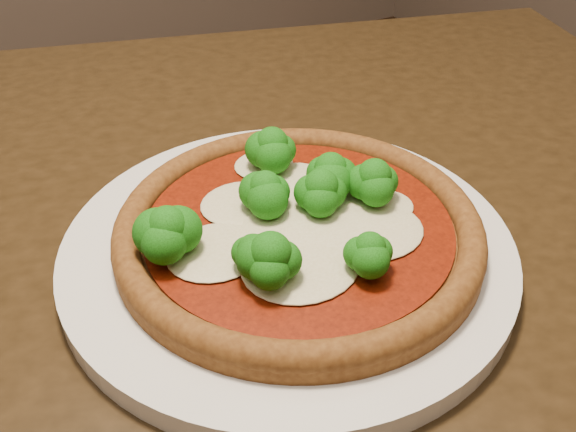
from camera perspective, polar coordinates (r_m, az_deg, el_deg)
dining_table at (r=0.58m, az=-7.49°, el=-10.27°), size 1.31×1.19×0.75m
plate at (r=0.49m, az=0.00°, el=-2.91°), size 0.34×0.34×0.02m
pizza at (r=0.47m, az=0.67°, el=-0.62°), size 0.27×0.27×0.06m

